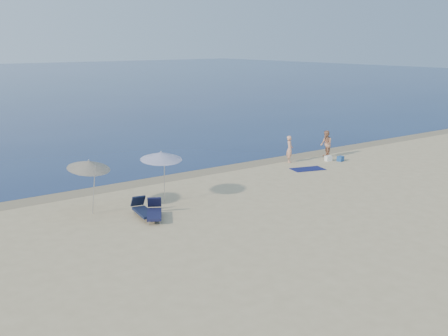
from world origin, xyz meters
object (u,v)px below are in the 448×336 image
Objects in this scene: person_left at (290,149)px; blue_cooler at (340,159)px; person_right at (326,144)px; umbrella_near at (161,156)px.

person_left reaches higher than blue_cooler.
person_right is (2.97, -0.26, 0.03)m from person_left.
blue_cooler is (-0.16, -1.39, -0.71)m from person_right.
person_right is 1.57m from blue_cooler.
blue_cooler is at bearing -82.59° from person_left.
person_right is 3.97× the size of blue_cooler.
person_right is at bearing 28.25° from umbrella_near.
blue_cooler is at bearing 22.59° from umbrella_near.
umbrella_near is (-13.71, -2.48, 1.33)m from person_right.
person_left is at bearing 32.31° from umbrella_near.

